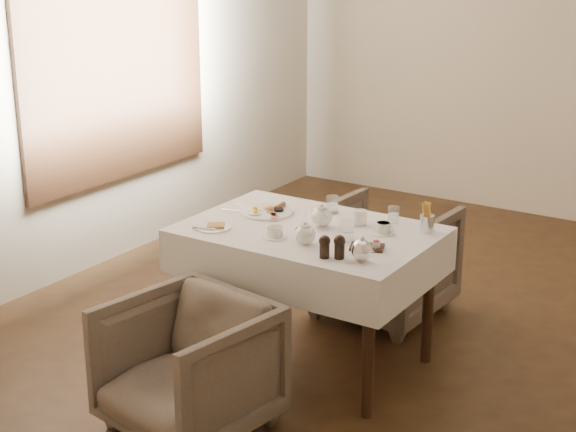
# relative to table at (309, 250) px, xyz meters

# --- Properties ---
(room) EXTENTS (5.00, 5.00, 5.00)m
(room) POSITION_rel_table_xyz_m (-1.96, 0.71, 0.96)
(room) COLOR black
(room) RESTS_ON ground
(table) EXTENTS (1.28, 0.88, 0.75)m
(table) POSITION_rel_table_xyz_m (0.00, 0.00, 0.00)
(table) COLOR black
(table) RESTS_ON ground
(armchair_near) EXTENTS (0.78, 0.79, 0.63)m
(armchair_near) POSITION_rel_table_xyz_m (-0.11, -0.88, -0.32)
(armchair_near) COLOR brown
(armchair_near) RESTS_ON ground
(armchair_far) EXTENTS (0.76, 0.78, 0.68)m
(armchair_far) POSITION_rel_table_xyz_m (0.04, 0.78, -0.30)
(armchair_far) COLOR brown
(armchair_far) RESTS_ON ground
(breakfast_plate) EXTENTS (0.29, 0.29, 0.04)m
(breakfast_plate) POSITION_rel_table_xyz_m (-0.33, 0.10, 0.13)
(breakfast_plate) COLOR white
(breakfast_plate) RESTS_ON table
(side_plate) EXTENTS (0.19, 0.18, 0.02)m
(side_plate) POSITION_rel_table_xyz_m (-0.43, -0.27, 0.12)
(side_plate) COLOR white
(side_plate) RESTS_ON table
(teapot_centre) EXTENTS (0.19, 0.17, 0.12)m
(teapot_centre) POSITION_rel_table_xyz_m (0.04, 0.06, 0.18)
(teapot_centre) COLOR white
(teapot_centre) RESTS_ON table
(teapot_front) EXTENTS (0.17, 0.15, 0.12)m
(teapot_front) POSITION_rel_table_xyz_m (0.11, -0.21, 0.17)
(teapot_front) COLOR white
(teapot_front) RESTS_ON table
(creamer) EXTENTS (0.08, 0.08, 0.08)m
(creamer) POSITION_rel_table_xyz_m (0.19, 0.20, 0.16)
(creamer) COLOR white
(creamer) RESTS_ON table
(teacup_near) EXTENTS (0.12, 0.12, 0.06)m
(teacup_near) POSITION_rel_table_xyz_m (-0.07, -0.21, 0.14)
(teacup_near) COLOR white
(teacup_near) RESTS_ON table
(teacup_far) EXTENTS (0.12, 0.12, 0.06)m
(teacup_far) POSITION_rel_table_xyz_m (0.36, 0.14, 0.14)
(teacup_far) COLOR white
(teacup_far) RESTS_ON table
(glass_left) EXTENTS (0.07, 0.07, 0.10)m
(glass_left) POSITION_rel_table_xyz_m (-0.03, 0.30, 0.16)
(glass_left) COLOR silver
(glass_left) RESTS_ON table
(glass_mid) EXTENTS (0.08, 0.08, 0.10)m
(glass_mid) POSITION_rel_table_xyz_m (0.26, -0.06, 0.17)
(glass_mid) COLOR silver
(glass_mid) RESTS_ON table
(glass_right) EXTENTS (0.07, 0.07, 0.09)m
(glass_right) POSITION_rel_table_xyz_m (0.32, 0.33, 0.16)
(glass_right) COLOR silver
(glass_right) RESTS_ON table
(condiment_board) EXTENTS (0.19, 0.16, 0.04)m
(condiment_board) POSITION_rel_table_xyz_m (0.39, -0.10, 0.13)
(condiment_board) COLOR black
(condiment_board) RESTS_ON table
(pepper_mill_left) EXTENTS (0.07, 0.07, 0.11)m
(pepper_mill_left) POSITION_rel_table_xyz_m (0.28, -0.32, 0.17)
(pepper_mill_left) COLOR black
(pepper_mill_left) RESTS_ON table
(pepper_mill_right) EXTENTS (0.07, 0.07, 0.12)m
(pepper_mill_right) POSITION_rel_table_xyz_m (0.35, -0.29, 0.18)
(pepper_mill_right) COLOR black
(pepper_mill_right) RESTS_ON table
(silver_pot) EXTENTS (0.12, 0.10, 0.13)m
(silver_pot) POSITION_rel_table_xyz_m (0.45, -0.27, 0.18)
(silver_pot) COLOR white
(silver_pot) RESTS_ON table
(fries_cup) EXTENTS (0.07, 0.07, 0.16)m
(fries_cup) POSITION_rel_table_xyz_m (0.53, 0.29, 0.19)
(fries_cup) COLOR silver
(fries_cup) RESTS_ON table
(cutlery_fork) EXTENTS (0.17, 0.08, 0.00)m
(cutlery_fork) POSITION_rel_table_xyz_m (-0.49, 0.11, 0.12)
(cutlery_fork) COLOR silver
(cutlery_fork) RESTS_ON table
(cutlery_knife) EXTENTS (0.20, 0.06, 0.00)m
(cutlery_knife) POSITION_rel_table_xyz_m (-0.48, 0.04, 0.12)
(cutlery_knife) COLOR silver
(cutlery_knife) RESTS_ON table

